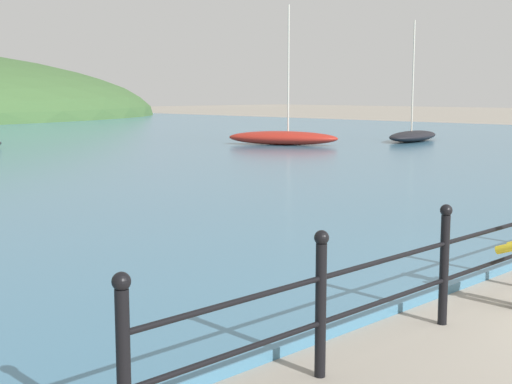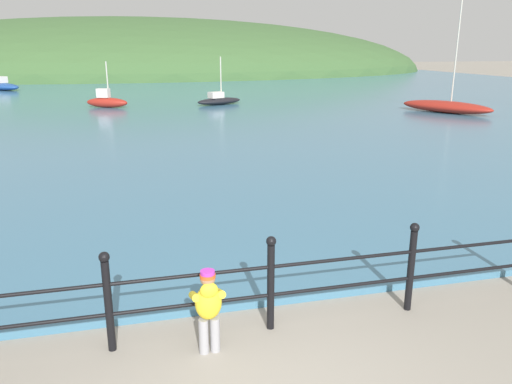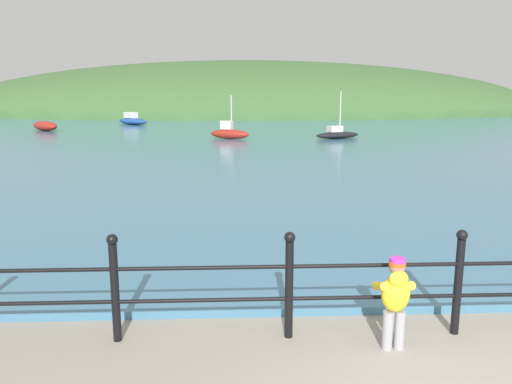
# 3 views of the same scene
# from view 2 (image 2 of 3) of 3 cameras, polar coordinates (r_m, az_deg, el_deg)

# --- Properties ---
(water) EXTENTS (80.00, 60.00, 0.10)m
(water) POSITION_cam_2_polar(r_m,az_deg,el_deg) (35.89, -12.63, 10.66)
(water) COLOR teal
(water) RESTS_ON ground
(far_hillside) EXTENTS (79.42, 43.68, 13.92)m
(far_hillside) POSITION_cam_2_polar(r_m,az_deg,el_deg) (69.67, -13.61, 13.12)
(far_hillside) COLOR #3D6033
(far_hillside) RESTS_ON ground
(iron_railing) EXTENTS (9.52, 0.12, 1.21)m
(iron_railing) POSITION_cam_2_polar(r_m,az_deg,el_deg) (5.91, -7.27, -10.99)
(iron_railing) COLOR black
(iron_railing) RESTS_ON ground
(child_in_coat) EXTENTS (0.39, 0.38, 1.00)m
(child_in_coat) POSITION_cam_2_polar(r_m,az_deg,el_deg) (5.67, -5.46, -12.62)
(child_in_coat) COLOR #99999E
(child_in_coat) RESTS_ON ground
(boat_white_sailboat) EXTENTS (3.03, 2.07, 2.68)m
(boat_white_sailboat) POSITION_cam_2_polar(r_m,az_deg,el_deg) (29.41, -4.27, 10.42)
(boat_white_sailboat) COLOR black
(boat_white_sailboat) RESTS_ON water
(boat_red_dinghy) EXTENTS (2.46, 1.66, 2.46)m
(boat_red_dinghy) POSITION_cam_2_polar(r_m,az_deg,el_deg) (29.03, -16.70, 9.91)
(boat_red_dinghy) COLOR maroon
(boat_red_dinghy) RESTS_ON water
(boat_far_right) EXTENTS (3.61, 3.90, 1.02)m
(boat_far_right) POSITION_cam_2_polar(r_m,az_deg,el_deg) (43.94, -27.02, 10.78)
(boat_far_right) COLOR #1E4793
(boat_far_right) RESTS_ON water
(boat_mid_harbor) EXTENTS (3.47, 4.78, 5.81)m
(boat_mid_harbor) POSITION_cam_2_polar(r_m,az_deg,el_deg) (27.43, 20.90, 9.13)
(boat_mid_harbor) COLOR maroon
(boat_mid_harbor) RESTS_ON water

